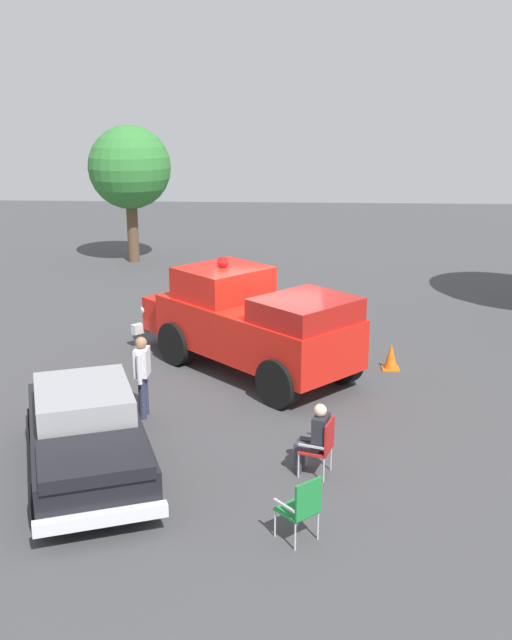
{
  "coord_description": "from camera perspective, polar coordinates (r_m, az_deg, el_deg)",
  "views": [
    {
      "loc": [
        0.62,
        -15.81,
        6.1
      ],
      "look_at": [
        -0.25,
        0.23,
        1.29
      ],
      "focal_mm": 41.27,
      "sensor_mm": 36.0,
      "label": 1
    }
  ],
  "objects": [
    {
      "name": "ground_plane",
      "position": [
        16.96,
        0.79,
        -4.4
      ],
      "size": [
        60.0,
        60.0,
        0.0
      ],
      "primitive_type": "plane",
      "color": "#424244"
    },
    {
      "name": "vintage_fire_truck",
      "position": [
        16.96,
        -0.54,
        -0.12
      ],
      "size": [
        5.78,
        5.71,
        2.59
      ],
      "color": "black",
      "rests_on": "ground"
    },
    {
      "name": "classic_hot_rod",
      "position": [
        12.75,
        -12.99,
        -8.6
      ],
      "size": [
        3.25,
        4.73,
        1.46
      ],
      "color": "black",
      "rests_on": "ground"
    },
    {
      "name": "lawn_chair_near_truck",
      "position": [
        12.52,
        5.16,
        -9.5
      ],
      "size": [
        0.63,
        0.63,
        1.02
      ],
      "color": "#B7BABF",
      "rests_on": "ground"
    },
    {
      "name": "lawn_chair_spare",
      "position": [
        10.77,
        3.62,
        -14.14
      ],
      "size": [
        0.69,
        0.69,
        1.02
      ],
      "color": "#B7BABF",
      "rests_on": "ground"
    },
    {
      "name": "spectator_seated",
      "position": [
        12.51,
        4.59,
        -8.96
      ],
      "size": [
        0.62,
        0.52,
        1.29
      ],
      "color": "#383842",
      "rests_on": "ground"
    },
    {
      "name": "spectator_standing",
      "position": [
        14.72,
        -8.8,
        -3.94
      ],
      "size": [
        0.26,
        0.64,
        1.68
      ],
      "color": "#2D334C",
      "rests_on": "ground"
    },
    {
      "name": "oak_tree_left",
      "position": [
        28.9,
        -9.76,
        11.52
      ],
      "size": [
        3.14,
        3.14,
        5.22
      ],
      "color": "brown",
      "rests_on": "ground"
    },
    {
      "name": "traffic_cone",
      "position": [
        17.59,
        10.42,
        -2.82
      ],
      "size": [
        0.4,
        0.4,
        0.64
      ],
      "color": "orange",
      "rests_on": "ground"
    }
  ]
}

